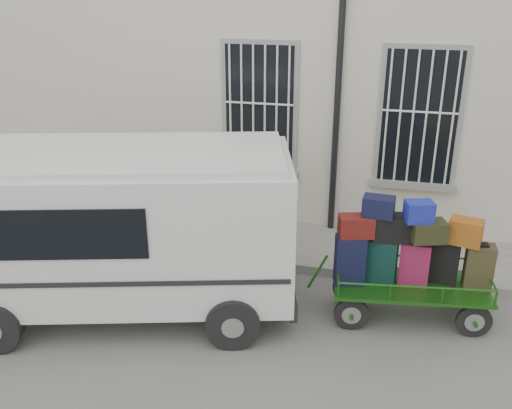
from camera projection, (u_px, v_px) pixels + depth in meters
The scene contains 5 objects.
ground at pixel (238, 314), 8.04m from camera, with size 80.00×80.00×0.00m, color #60605C.
building at pixel (306, 48), 11.84m from camera, with size 24.00×5.15×6.00m.
sidewalk at pixel (271, 243), 9.99m from camera, with size 24.00×1.70×0.15m, color slate.
luggage_cart at pixel (409, 259), 7.63m from camera, with size 2.48×1.20×1.79m.
van at pixel (121, 222), 7.69m from camera, with size 4.98×3.10×2.35m.
Camera 1 is at (1.86, -6.59, 4.50)m, focal length 40.00 mm.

